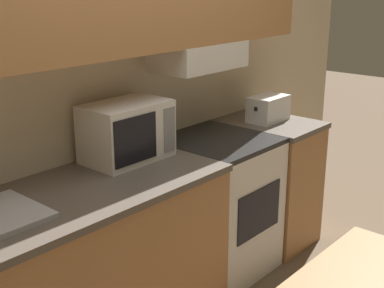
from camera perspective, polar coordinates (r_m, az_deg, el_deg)
name	(u,v)px	position (r m, az deg, el deg)	size (l,w,h in m)	color
ground_plane	(117,285)	(3.50, -8.01, -14.64)	(16.00, 16.00, 0.00)	brown
wall_back	(115,47)	(2.95, -8.25, 10.18)	(5.19, 0.38, 2.55)	beige
lower_counter_main	(71,278)	(2.75, -12.80, -13.79)	(1.68, 0.68, 0.89)	#B27A47
lower_counter_right_stub	(267,181)	(3.88, 7.98, -3.88)	(0.50, 0.68, 0.89)	#B27A47
stove_range	(217,205)	(3.46, 2.68, -6.47)	(0.62, 0.65, 0.89)	white
microwave	(127,131)	(2.91, -6.96, 1.34)	(0.47, 0.30, 0.32)	white
toaster	(268,108)	(3.73, 8.13, 3.78)	(0.30, 0.18, 0.17)	white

